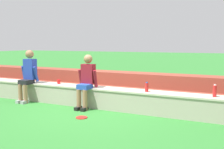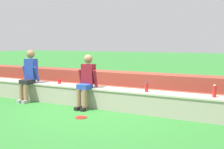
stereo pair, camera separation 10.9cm
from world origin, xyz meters
TOP-DOWN VIEW (x-y plane):
  - ground_plane at (0.00, 0.00)m, footprint 80.00×80.00m
  - stone_seating_wall at (0.00, 0.23)m, footprint 8.28×0.50m
  - brick_bleachers at (0.00, 1.49)m, footprint 11.69×1.29m
  - person_far_left at (-2.01, -0.02)m, footprint 0.51×0.57m
  - person_left_of_center at (-0.15, 0.00)m, footprint 0.50×0.57m
  - water_bottle_mid_right at (2.82, 0.22)m, footprint 0.08×0.08m
  - water_bottle_center_gap at (1.36, 0.17)m, footprint 0.08×0.08m
  - plastic_cup_middle at (-1.20, 0.28)m, footprint 0.09×0.09m
  - frisbee at (0.22, -0.81)m, footprint 0.25×0.25m

SIDE VIEW (x-z plane):
  - ground_plane at x=0.00m, z-range 0.00..0.00m
  - frisbee at x=0.22m, z-range 0.00..0.02m
  - stone_seating_wall at x=0.00m, z-range 0.02..0.53m
  - brick_bleachers at x=0.00m, z-range -0.06..0.69m
  - plastic_cup_middle at x=-1.20m, z-range 0.51..0.63m
  - water_bottle_center_gap at x=1.36m, z-range 0.50..0.73m
  - water_bottle_mid_right at x=2.82m, z-range 0.50..0.76m
  - person_left_of_center at x=-0.15m, z-range 0.05..1.38m
  - person_far_left at x=-2.01m, z-range 0.05..1.48m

